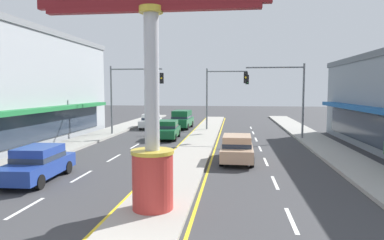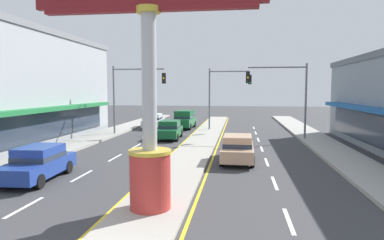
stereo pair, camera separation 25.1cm
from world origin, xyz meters
The scene contains 13 objects.
median_strip centered at (0.00, 18.00, 0.07)m, with size 2.40×52.00×0.14m, color #A39E93.
sidewalk_left centered at (-9.11, 16.00, 0.09)m, with size 2.63×60.00×0.18m, color #9E9B93.
sidewalk_right centered at (9.11, 16.00, 0.09)m, with size 2.63×60.00×0.18m, color #9E9B93.
lane_markings centered at (0.00, 16.65, 0.00)m, with size 9.14×52.00×0.01m.
district_sign centered at (0.00, 4.93, 4.14)m, with size 7.57×1.43×8.09m.
traffic_light_left_side centered at (-6.43, 23.29, 4.25)m, with size 4.86×0.46×6.20m.
traffic_light_right_side centered at (6.43, 22.41, 4.25)m, with size 4.86×0.46×6.20m.
traffic_light_median_far centered at (1.45, 28.05, 4.19)m, with size 4.20×0.46×6.20m.
sedan_near_right_lane centered at (-2.85, 21.89, 0.79)m, with size 1.99×4.38×1.53m.
sedan_far_right_lane centered at (-6.15, 29.42, 0.79)m, with size 2.02×4.39×1.53m.
suv_near_left_lane centered at (-2.85, 29.70, 0.98)m, with size 2.10×4.67×1.90m.
sedan_mid_left_lane centered at (-6.15, 8.30, 0.79)m, with size 2.00×4.38×1.53m.
sedan_far_left_oncoming centered at (2.85, 13.45, 0.79)m, with size 1.88×4.32×1.53m.
Camera 2 is at (2.91, -5.90, 4.11)m, focal length 31.91 mm.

